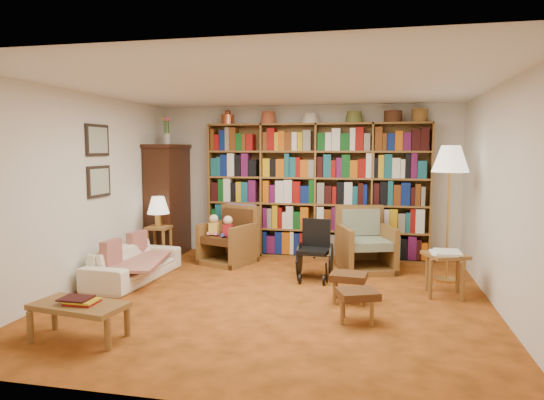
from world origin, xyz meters
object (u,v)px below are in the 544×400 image
(side_table_papers, at_px, (445,261))
(armchair_sage, at_px, (366,246))
(wheelchair, at_px, (315,252))
(side_table_lamp, at_px, (159,237))
(floor_lamp, at_px, (450,164))
(footstool_b, at_px, (358,296))
(coffee_table, at_px, (79,308))
(footstool_a, at_px, (349,278))
(armchair_leather, at_px, (230,239))
(sofa, at_px, (134,263))

(side_table_papers, bearing_deg, armchair_sage, 129.70)
(side_table_papers, bearing_deg, wheelchair, 163.68)
(wheelchair, bearing_deg, side_table_lamp, 170.78)
(floor_lamp, distance_m, footstool_b, 2.53)
(armchair_sage, height_order, coffee_table, armchair_sage)
(footstool_b, bearing_deg, armchair_sage, 88.95)
(coffee_table, bearing_deg, wheelchair, 54.21)
(wheelchair, height_order, footstool_a, wheelchair)
(wheelchair, xyz_separation_m, side_table_papers, (1.64, -0.48, 0.06))
(side_table_lamp, distance_m, footstool_b, 3.74)
(armchair_leather, height_order, floor_lamp, floor_lamp)
(armchair_leather, xyz_separation_m, coffee_table, (-0.45, -3.33, -0.07))
(armchair_sage, bearing_deg, side_table_lamp, -175.15)
(floor_lamp, distance_m, footstool_a, 2.17)
(sofa, distance_m, footstool_a, 2.94)
(armchair_leather, xyz_separation_m, floor_lamp, (3.20, -0.46, 1.21))
(side_table_lamp, xyz_separation_m, armchair_leather, (1.07, 0.30, -0.04))
(armchair_sage, distance_m, floor_lamp, 1.69)
(wheelchair, distance_m, floor_lamp, 2.15)
(armchair_leather, bearing_deg, side_table_lamp, -164.34)
(side_table_lamp, relative_size, armchair_sage, 0.58)
(sofa, distance_m, side_table_lamp, 1.03)
(sofa, relative_size, wheelchair, 1.96)
(sofa, distance_m, armchair_sage, 3.34)
(armchair_sage, height_order, side_table_papers, armchair_sage)
(floor_lamp, height_order, coffee_table, floor_lamp)
(armchair_sage, distance_m, footstool_b, 2.29)
(side_table_lamp, relative_size, side_table_papers, 1.02)
(armchair_leather, distance_m, wheelchair, 1.61)
(sofa, height_order, coffee_table, sofa)
(footstool_b, bearing_deg, side_table_lamp, 147.37)
(sofa, bearing_deg, side_table_papers, -84.69)
(sofa, xyz_separation_m, footstool_b, (3.04, -1.01, 0.04))
(armchair_sage, relative_size, footstool_b, 2.03)
(side_table_papers, relative_size, coffee_table, 0.61)
(sofa, height_order, footstool_b, sofa)
(floor_lamp, relative_size, coffee_table, 1.97)
(side_table_lamp, distance_m, coffee_table, 3.10)
(armchair_sage, relative_size, side_table_papers, 1.75)
(side_table_lamp, distance_m, side_table_papers, 4.24)
(floor_lamp, relative_size, footstool_b, 3.74)
(side_table_papers, bearing_deg, side_table_lamp, 167.92)
(armchair_sage, height_order, footstool_a, armchair_sage)
(armchair_leather, relative_size, footstool_b, 1.95)
(wheelchair, relative_size, footstool_a, 1.86)
(side_table_lamp, relative_size, armchair_leather, 0.61)
(sofa, relative_size, footstool_b, 3.27)
(sofa, xyz_separation_m, side_table_papers, (4.05, 0.12, 0.20))
(footstool_a, bearing_deg, footstool_b, -78.89)
(side_table_papers, bearing_deg, footstool_b, -131.70)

